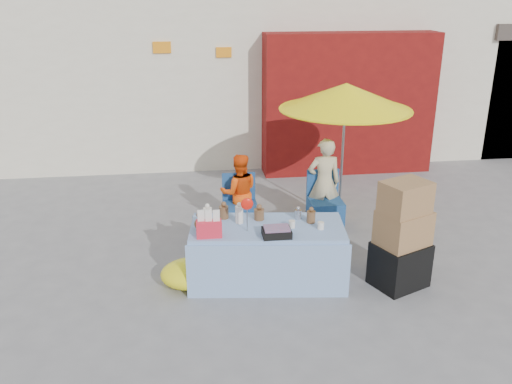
{
  "coord_description": "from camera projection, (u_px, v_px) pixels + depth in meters",
  "views": [
    {
      "loc": [
        -0.82,
        -5.55,
        3.35
      ],
      "look_at": [
        -0.02,
        0.6,
        1.0
      ],
      "focal_mm": 38.0,
      "sensor_mm": 36.0,
      "label": 1
    }
  ],
  "objects": [
    {
      "name": "ground",
      "position": [
        264.0,
        288.0,
        6.43
      ],
      "size": [
        80.0,
        80.0,
        0.0
      ],
      "primitive_type": "plane",
      "color": "slate",
      "rests_on": "ground"
    },
    {
      "name": "box_stack",
      "position": [
        402.0,
        239.0,
        6.3
      ],
      "size": [
        0.74,
        0.68,
        1.32
      ],
      "rotation": [
        0.0,
        0.0,
        0.42
      ],
      "color": "black",
      "rests_on": "ground"
    },
    {
      "name": "chair_left",
      "position": [
        240.0,
        216.0,
        7.8
      ],
      "size": [
        0.48,
        0.47,
        0.85
      ],
      "rotation": [
        0.0,
        0.0,
        -0.0
      ],
      "color": "navy",
      "rests_on": "ground"
    },
    {
      "name": "market_table",
      "position": [
        267.0,
        252.0,
        6.51
      ],
      "size": [
        1.94,
        1.08,
        1.12
      ],
      "rotation": [
        0.0,
        0.0,
        -0.12
      ],
      "color": "#8AA4DD",
      "rests_on": "ground"
    },
    {
      "name": "umbrella",
      "position": [
        346.0,
        97.0,
        7.67
      ],
      "size": [
        1.9,
        1.9,
        2.09
      ],
      "color": "gray",
      "rests_on": "ground"
    },
    {
      "name": "vendor_orange",
      "position": [
        239.0,
        193.0,
        7.81
      ],
      "size": [
        0.56,
        0.44,
        1.15
      ],
      "primitive_type": "imported",
      "rotation": [
        0.0,
        0.0,
        3.14
      ],
      "color": "#FF510D",
      "rests_on": "ground"
    },
    {
      "name": "tarp_bundle",
      "position": [
        191.0,
        273.0,
        6.44
      ],
      "size": [
        0.76,
        0.62,
        0.32
      ],
      "primitive_type": "ellipsoid",
      "rotation": [
        0.0,
        0.0,
        0.06
      ],
      "color": "yellow",
      "rests_on": "ground"
    },
    {
      "name": "vendor_beige",
      "position": [
        324.0,
        183.0,
        7.93
      ],
      "size": [
        0.49,
        0.32,
        1.34
      ],
      "primitive_type": "imported",
      "rotation": [
        0.0,
        0.0,
        3.14
      ],
      "color": "#CABA8F",
      "rests_on": "ground"
    },
    {
      "name": "chair_right",
      "position": [
        325.0,
        212.0,
        7.95
      ],
      "size": [
        0.48,
        0.47,
        0.85
      ],
      "rotation": [
        0.0,
        0.0,
        -0.0
      ],
      "color": "navy",
      "rests_on": "ground"
    }
  ]
}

